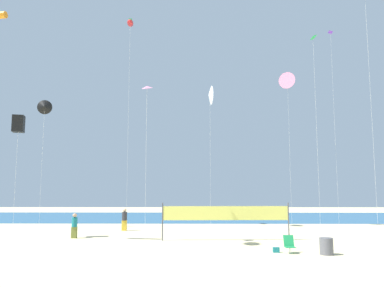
{
  "coord_description": "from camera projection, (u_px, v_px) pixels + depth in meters",
  "views": [
    {
      "loc": [
        0.45,
        -16.85,
        3.15
      ],
      "look_at": [
        0.09,
        10.95,
        6.53
      ],
      "focal_mm": 36.33,
      "sensor_mm": 36.0,
      "label": 1
    }
  ],
  "objects": [
    {
      "name": "kite_white_delta",
      "position": [
        210.0,
        95.0,
        34.7
      ],
      "size": [
        0.55,
        1.72,
        12.51
      ],
      "color": "silver",
      "rests_on": "ground"
    },
    {
      "name": "kite_red_inflatable",
      "position": [
        130.0,
        24.0,
        36.16
      ],
      "size": [
        0.7,
        1.7,
        19.15
      ],
      "color": "silver",
      "rests_on": "ground"
    },
    {
      "name": "kite_pink_delta",
      "position": [
        288.0,
        81.0,
        35.99
      ],
      "size": [
        1.59,
        1.15,
        14.07
      ],
      "color": "silver",
      "rests_on": "ground"
    },
    {
      "name": "ground_plane",
      "position": [
        186.0,
        266.0,
        16.35
      ],
      "size": [
        120.0,
        120.0,
        0.0
      ],
      "primitive_type": "plane",
      "color": "beige"
    },
    {
      "name": "volleyball_net",
      "position": [
        226.0,
        215.0,
        25.17
      ],
      "size": [
        8.27,
        0.41,
        2.4
      ],
      "color": "#4C4C51",
      "rests_on": "ground"
    },
    {
      "name": "beach_handbag",
      "position": [
        276.0,
        250.0,
        20.01
      ],
      "size": [
        0.34,
        0.17,
        0.27
      ],
      "primitive_type": "cube",
      "color": "#19727A",
      "rests_on": "ground"
    },
    {
      "name": "kite_black_box",
      "position": [
        18.0,
        124.0,
        26.39
      ],
      "size": [
        0.87,
        0.87,
        8.27
      ],
      "color": "silver",
      "rests_on": "ground"
    },
    {
      "name": "kite_green_diamond",
      "position": [
        313.0,
        45.0,
        29.42
      ],
      "size": [
        0.58,
        0.59,
        14.96
      ],
      "color": "silver",
      "rests_on": "ground"
    },
    {
      "name": "beachgoer_teal_shirt",
      "position": [
        74.0,
        225.0,
        26.18
      ],
      "size": [
        0.38,
        0.38,
        1.66
      ],
      "rotation": [
        0.0,
        0.0,
        3.49
      ],
      "color": "olive",
      "rests_on": "ground"
    },
    {
      "name": "kite_black_delta",
      "position": [
        44.0,
        107.0,
        33.74
      ],
      "size": [
        1.3,
        0.61,
        11.07
      ],
      "color": "silver",
      "rests_on": "ground"
    },
    {
      "name": "kite_violet_diamond",
      "position": [
        331.0,
        47.0,
        37.47
      ],
      "size": [
        0.54,
        0.54,
        18.62
      ],
      "color": "silver",
      "rests_on": "ground"
    },
    {
      "name": "beachgoer_charcoal_shirt",
      "position": [
        124.0,
        219.0,
        31.19
      ],
      "size": [
        0.41,
        0.41,
        1.78
      ],
      "rotation": [
        0.0,
        0.0,
        1.69
      ],
      "color": "gold",
      "rests_on": "ground"
    },
    {
      "name": "kite_pink_diamond",
      "position": [
        147.0,
        89.0,
        24.13
      ],
      "size": [
        0.71,
        0.72,
        9.74
      ],
      "color": "silver",
      "rests_on": "ground"
    },
    {
      "name": "folding_beach_chair",
      "position": [
        289.0,
        244.0,
        19.88
      ],
      "size": [
        0.52,
        0.65,
        0.89
      ],
      "rotation": [
        0.0,
        0.0,
        -0.67
      ],
      "color": "#1E8C4C",
      "rests_on": "ground"
    },
    {
      "name": "ocean_band",
      "position": [
        193.0,
        217.0,
        47.53
      ],
      "size": [
        120.0,
        20.0,
        0.01
      ],
      "primitive_type": "cube",
      "color": "#28608C",
      "rests_on": "ground"
    },
    {
      "name": "trash_barrel",
      "position": [
        326.0,
        246.0,
        19.33
      ],
      "size": [
        0.67,
        0.67,
        0.83
      ],
      "primitive_type": "cylinder",
      "color": "#595960",
      "rests_on": "ground"
    }
  ]
}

